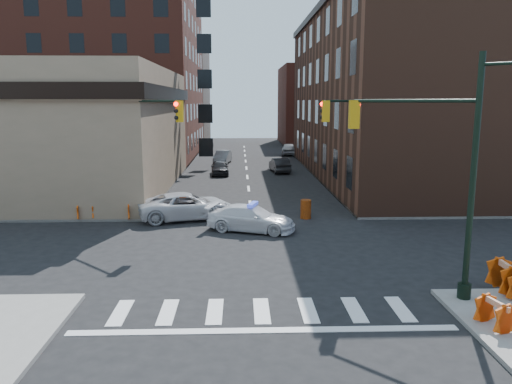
{
  "coord_description": "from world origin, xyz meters",
  "views": [
    {
      "loc": [
        -0.68,
        -21.85,
        6.63
      ],
      "look_at": [
        0.13,
        2.48,
        2.2
      ],
      "focal_mm": 35.0,
      "sensor_mm": 36.0,
      "label": 1
    }
  ],
  "objects": [
    {
      "name": "barricade_nw_a",
      "position": [
        -6.5,
        5.7,
        0.56
      ],
      "size": [
        1.18,
        0.75,
        0.82
      ],
      "primitive_type": null,
      "rotation": [
        0.0,
        0.0,
        0.19
      ],
      "color": "#C73B09",
      "rests_on": "sidewalk_nw"
    },
    {
      "name": "sidewalk_nw",
      "position": [
        -23.0,
        32.75,
        0.07
      ],
      "size": [
        34.0,
        54.5,
        0.15
      ],
      "primitive_type": "cube",
      "color": "gray",
      "rests_on": "ground"
    },
    {
      "name": "pickup",
      "position": [
        -3.69,
        6.05,
        0.76
      ],
      "size": [
        5.95,
        3.92,
        1.52
      ],
      "primitive_type": "imported",
      "rotation": [
        0.0,
        0.0,
        1.85
      ],
      "color": "silver",
      "rests_on": "ground"
    },
    {
      "name": "ground",
      "position": [
        0.0,
        0.0,
        0.0
      ],
      "size": [
        140.0,
        140.0,
        0.0
      ],
      "primitive_type": "plane",
      "color": "black",
      "rests_on": "ground"
    },
    {
      "name": "barrel_road",
      "position": [
        3.1,
        6.0,
        0.54
      ],
      "size": [
        0.74,
        0.74,
        1.08
      ],
      "primitive_type": "cylinder",
      "rotation": [
        0.0,
        0.0,
        -0.27
      ],
      "color": "#C55109",
      "rests_on": "ground"
    },
    {
      "name": "bank_building",
      "position": [
        -17.0,
        16.5,
        4.5
      ],
      "size": [
        22.0,
        22.0,
        9.0
      ],
      "primitive_type": "cube",
      "color": "#897159",
      "rests_on": "ground"
    },
    {
      "name": "filler_ne",
      "position": [
        14.0,
        58.0,
        6.0
      ],
      "size": [
        16.0,
        16.0,
        12.0
      ],
      "primitive_type": "cube",
      "color": "#5B271C",
      "rests_on": "ground"
    },
    {
      "name": "signal_pole_nw",
      "position": [
        -5.85,
        5.34,
        4.34
      ],
      "size": [
        3.58,
        3.67,
        8.0
      ],
      "rotation": [
        0.0,
        0.0,
        -0.79
      ],
      "color": "black",
      "rests_on": "sidewalk_nw"
    },
    {
      "name": "filler_nw",
      "position": [
        -16.0,
        62.0,
        8.0
      ],
      "size": [
        20.0,
        18.0,
        16.0
      ],
      "primitive_type": "cube",
      "color": "brown",
      "rests_on": "ground"
    },
    {
      "name": "signal_pole_ne",
      "position": [
        5.84,
        5.35,
        4.34
      ],
      "size": [
        3.67,
        3.58,
        8.0
      ],
      "rotation": [
        0.0,
        0.0,
        -2.36
      ],
      "color": "black",
      "rests_on": "sidewalk_ne"
    },
    {
      "name": "barricade_nw_b",
      "position": [
        -9.31,
        5.7,
        0.55
      ],
      "size": [
        1.15,
        0.71,
        0.81
      ],
      "primitive_type": null,
      "rotation": [
        0.0,
        0.0,
        0.17
      ],
      "color": "#CF5D09",
      "rests_on": "sidewalk_nw"
    },
    {
      "name": "police_car",
      "position": [
        -0.1,
        3.3,
        0.67
      ],
      "size": [
        4.95,
        3.21,
        1.33
      ],
      "primitive_type": "imported",
      "rotation": [
        0.0,
        0.0,
        1.25
      ],
      "color": "white",
      "rests_on": "ground"
    },
    {
      "name": "parked_car_wdeep",
      "position": [
        -5.5,
        47.13,
        0.77
      ],
      "size": [
        2.37,
        5.36,
        1.53
      ],
      "primitive_type": "imported",
      "rotation": [
        0.0,
        0.0,
        -0.04
      ],
      "color": "black",
      "rests_on": "ground"
    },
    {
      "name": "pedestrian_c",
      "position": [
        -10.35,
        6.0,
        1.15
      ],
      "size": [
        1.26,
        1.0,
        2.0
      ],
      "primitive_type": "imported",
      "rotation": [
        0.0,
        0.0,
        0.51
      ],
      "color": "#1C232A",
      "rests_on": "sidewalk_nw"
    },
    {
      "name": "sidewalk_ne",
      "position": [
        23.0,
        32.75,
        0.07
      ],
      "size": [
        34.0,
        54.5,
        0.15
      ],
      "primitive_type": "cube",
      "color": "gray",
      "rests_on": "ground"
    },
    {
      "name": "tree_ne_near",
      "position": [
        7.5,
        26.0,
        3.49
      ],
      "size": [
        3.0,
        3.0,
        4.85
      ],
      "color": "black",
      "rests_on": "sidewalk_ne"
    },
    {
      "name": "parked_car_wnear",
      "position": [
        -2.5,
        23.51,
        0.65
      ],
      "size": [
        1.77,
        3.9,
        1.3
      ],
      "primitive_type": "imported",
      "rotation": [
        0.0,
        0.0,
        0.06
      ],
      "color": "black",
      "rests_on": "ground"
    },
    {
      "name": "barrel_bank",
      "position": [
        -4.31,
        8.58,
        0.53
      ],
      "size": [
        0.75,
        0.75,
        1.05
      ],
      "primitive_type": "cylinder",
      "rotation": [
        0.0,
        0.0,
        0.33
      ],
      "color": "#BF3F08",
      "rests_on": "ground"
    },
    {
      "name": "parked_car_wfar",
      "position": [
        -2.5,
        32.07,
        0.7
      ],
      "size": [
        2.03,
        4.38,
        1.39
      ],
      "primitive_type": "imported",
      "rotation": [
        0.0,
        0.0,
        -0.14
      ],
      "color": "gray",
      "rests_on": "ground"
    },
    {
      "name": "parked_car_efar",
      "position": [
        5.5,
        40.39,
        0.76
      ],
      "size": [
        2.12,
        4.59,
        1.52
      ],
      "primitive_type": "imported",
      "rotation": [
        0.0,
        0.0,
        3.07
      ],
      "color": "gray",
      "rests_on": "ground"
    },
    {
      "name": "apartment_block",
      "position": [
        -18.5,
        40.0,
        12.0
      ],
      "size": [
        25.0,
        25.0,
        24.0
      ],
      "primitive_type": "cube",
      "color": "#5B271C",
      "rests_on": "ground"
    },
    {
      "name": "signal_pole_se",
      "position": [
        6.04,
        -5.52,
        4.61
      ],
      "size": [
        5.4,
        5.27,
        8.0
      ],
      "rotation": [
        0.0,
        0.0,
        2.36
      ],
      "color": "black",
      "rests_on": "sidewalk_se"
    },
    {
      "name": "commercial_row_ne",
      "position": [
        13.0,
        22.5,
        7.0
      ],
      "size": [
        14.0,
        34.0,
        14.0
      ],
      "primitive_type": "cube",
      "color": "#4B2B1E",
      "rests_on": "ground"
    },
    {
      "name": "parked_car_enear",
      "position": [
        3.12,
        25.01,
        0.69
      ],
      "size": [
        1.88,
        4.3,
        1.38
      ],
      "primitive_type": "imported",
      "rotation": [
        0.0,
        0.0,
        3.25
      ],
      "color": "black",
      "rests_on": "ground"
    },
    {
      "name": "tree_ne_far",
      "position": [
        7.5,
        34.0,
        3.49
      ],
      "size": [
        3.0,
        3.0,
        4.85
      ],
      "color": "black",
      "rests_on": "sidewalk_ne"
    },
    {
      "name": "barricade_se_a",
      "position": [
        8.5,
        -5.7,
        0.65
      ],
      "size": [
        0.71,
        1.35,
        1.0
      ],
      "primitive_type": null,
      "rotation": [
        0.0,
        0.0,
        1.54
      ],
      "color": "#EF420B",
      "rests_on": "sidewalk_se"
    },
    {
      "name": "pedestrian_b",
      "position": [
        -9.95,
        6.0,
        0.94
      ],
      "size": [
        0.78,
        0.61,
        1.58
      ],
      "primitive_type": "imported",
      "rotation": [
        0.0,
        0.0,
        -0.01
      ],
      "color": "black",
      "rests_on": "sidewalk_nw"
    },
    {
      "name": "pedestrian_a",
      "position": [
        -7.73,
        6.0,
        0.93
      ],
      "size": [
        0.59,
        0.41,
        1.56
      ],
      "primitive_type": "imported",
      "rotation": [
        0.0,
        0.0,
        -0.07
      ],
      "color": "black",
      "rests_on": "sidewalk_nw"
    },
    {
      "name": "barricade_se_c",
      "position": [
        6.7,
        -8.5,
        0.56
      ],
      "size": [
        0.79,
        1.2,
        0.83
      ],
      "primitive_type": null,
      "rotation": [
        0.0,
        0.0,
        1.8
      ],
      "color": "red",
      "rests_on": "sidewalk_se"
    }
  ]
}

